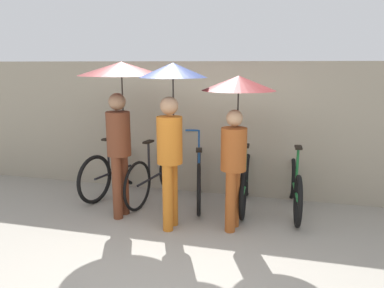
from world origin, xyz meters
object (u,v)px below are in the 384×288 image
(parked_bicycle_1, at_px, (155,175))
(parked_bicycle_0, at_px, (117,170))
(parked_bicycle_3, at_px, (246,182))
(pedestrian_trailing, at_px, (237,113))
(parked_bicycle_2, at_px, (199,178))
(pedestrian_leading, at_px, (121,92))
(pedestrian_center, at_px, (172,107))
(parked_bicycle_4, at_px, (295,186))

(parked_bicycle_1, bearing_deg, parked_bicycle_0, 91.32)
(parked_bicycle_3, bearing_deg, pedestrian_trailing, 173.21)
(parked_bicycle_2, distance_m, pedestrian_leading, 1.76)
(pedestrian_leading, bearing_deg, pedestrian_center, -9.03)
(parked_bicycle_1, height_order, pedestrian_trailing, pedestrian_trailing)
(parked_bicycle_1, relative_size, parked_bicycle_3, 1.05)
(pedestrian_center, distance_m, pedestrian_trailing, 0.81)
(parked_bicycle_1, relative_size, pedestrian_leading, 0.83)
(parked_bicycle_2, relative_size, parked_bicycle_3, 0.99)
(pedestrian_center, relative_size, pedestrian_trailing, 1.08)
(parked_bicycle_3, bearing_deg, pedestrian_center, 135.23)
(parked_bicycle_2, height_order, pedestrian_leading, pedestrian_leading)
(parked_bicycle_4, relative_size, pedestrian_trailing, 0.91)
(parked_bicycle_2, relative_size, parked_bicycle_4, 0.94)
(pedestrian_trailing, bearing_deg, parked_bicycle_3, 94.19)
(parked_bicycle_1, relative_size, pedestrian_trailing, 0.91)
(parked_bicycle_1, relative_size, parked_bicycle_2, 1.06)
(parked_bicycle_1, bearing_deg, parked_bicycle_4, -80.90)
(parked_bicycle_3, distance_m, pedestrian_trailing, 1.35)
(parked_bicycle_1, relative_size, parked_bicycle_4, 1.00)
(parked_bicycle_1, xyz_separation_m, parked_bicycle_4, (2.10, 0.02, -0.02))
(parked_bicycle_0, relative_size, parked_bicycle_1, 0.99)
(parked_bicycle_3, relative_size, parked_bicycle_4, 0.95)
(parked_bicycle_0, distance_m, pedestrian_trailing, 2.47)
(parked_bicycle_3, height_order, pedestrian_center, pedestrian_center)
(pedestrian_leading, bearing_deg, parked_bicycle_0, 128.44)
(parked_bicycle_3, height_order, pedestrian_trailing, pedestrian_trailing)
(parked_bicycle_4, distance_m, pedestrian_trailing, 1.55)
(parked_bicycle_1, distance_m, pedestrian_center, 1.58)
(pedestrian_center, bearing_deg, pedestrian_trailing, 16.14)
(pedestrian_leading, xyz_separation_m, pedestrian_trailing, (1.55, -0.04, -0.22))
(pedestrian_leading, height_order, pedestrian_center, pedestrian_leading)
(parked_bicycle_1, distance_m, parked_bicycle_2, 0.70)
(pedestrian_leading, bearing_deg, pedestrian_trailing, 4.70)
(pedestrian_center, bearing_deg, parked_bicycle_3, 51.57)
(parked_bicycle_2, xyz_separation_m, parked_bicycle_4, (1.41, 0.01, -0.02))
(parked_bicycle_3, bearing_deg, parked_bicycle_0, 85.81)
(parked_bicycle_4, xyz_separation_m, pedestrian_trailing, (-0.76, -0.74, 1.13))
(parked_bicycle_3, xyz_separation_m, pedestrian_trailing, (-0.06, -0.75, 1.12))
(pedestrian_leading, bearing_deg, parked_bicycle_3, 30.04)
(pedestrian_leading, relative_size, pedestrian_center, 1.01)
(parked_bicycle_1, relative_size, pedestrian_center, 0.84)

